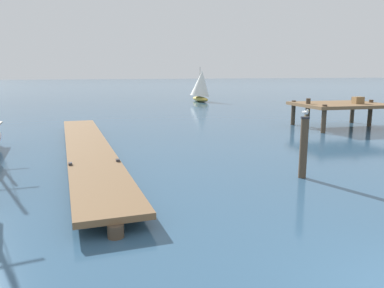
% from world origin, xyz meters
% --- Properties ---
extents(floating_dock, '(1.82, 17.95, 0.53)m').
position_xyz_m(floating_dock, '(-4.53, 13.29, 0.36)').
color(floating_dock, brown).
rests_on(floating_dock, ground).
extents(pier_platform, '(5.82, 4.77, 2.02)m').
position_xyz_m(pier_platform, '(11.58, 16.62, 1.40)').
color(pier_platform, brown).
rests_on(pier_platform, ground).
extents(mooring_piling, '(0.30, 0.30, 2.09)m').
position_xyz_m(mooring_piling, '(2.14, 7.22, 1.08)').
color(mooring_piling, '#4C3D2D').
rests_on(mooring_piling, ground).
extents(perched_seagull, '(0.15, 0.38, 0.26)m').
position_xyz_m(perched_seagull, '(2.14, 7.23, 2.24)').
color(perched_seagull, gold).
rests_on(perched_seagull, mooring_piling).
extents(distant_sailboat, '(2.68, 4.70, 4.18)m').
position_xyz_m(distant_sailboat, '(10.72, 40.30, 1.91)').
color(distant_sailboat, gold).
rests_on(distant_sailboat, ground).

